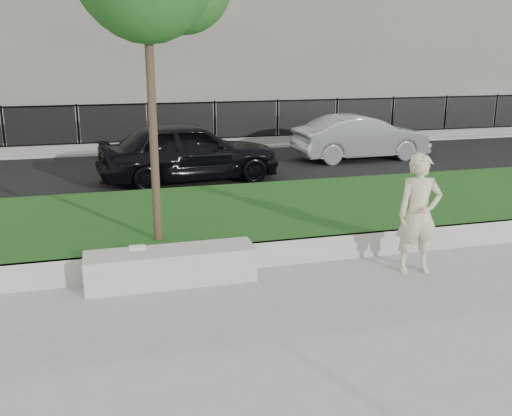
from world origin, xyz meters
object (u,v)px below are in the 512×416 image
object	(u,v)px
book	(137,247)
car_dark	(189,151)
stone_bench	(171,266)
car_silver	(361,137)
man	(419,214)

from	to	relation	value
book	car_dark	distance (m)	6.38
stone_bench	car_dark	bearing A→B (deg)	78.75
stone_bench	book	xyz separation A→B (m)	(-0.45, 0.19, 0.26)
car_dark	car_silver	world-z (taller)	car_dark
man	car_silver	xyz separation A→B (m)	(3.15, 8.53, -0.19)
man	book	size ratio (longest dim) A/B	7.83
stone_bench	car_silver	xyz separation A→B (m)	(6.73, 7.98, 0.46)
car_dark	car_silver	size ratio (longest dim) A/B	1.11
car_silver	man	bearing A→B (deg)	157.92
book	car_silver	world-z (taller)	car_silver
man	book	bearing A→B (deg)	-179.65
book	car_silver	bearing A→B (deg)	49.88
book	car_dark	bearing A→B (deg)	77.01
stone_bench	car_dark	size ratio (longest dim) A/B	0.54
man	car_dark	size ratio (longest dim) A/B	0.40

